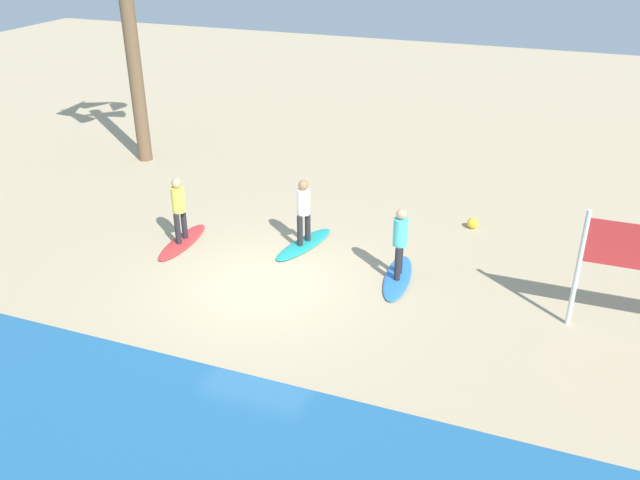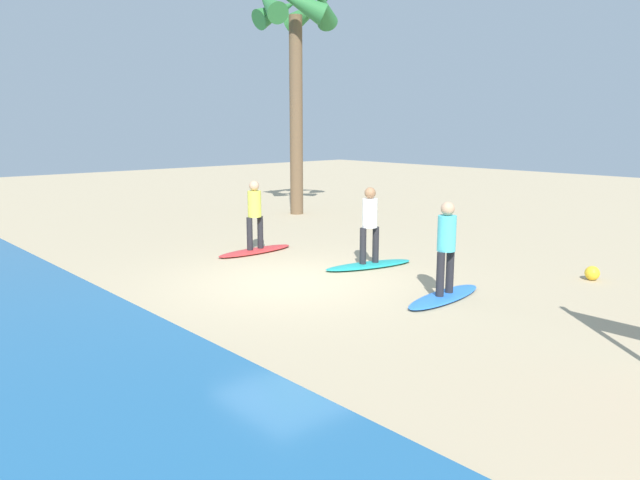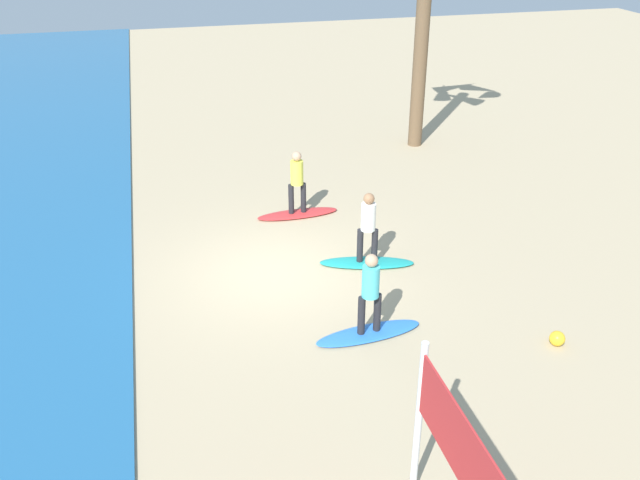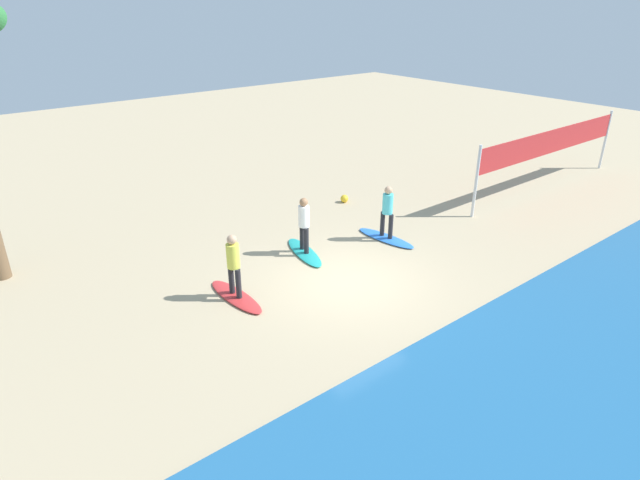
# 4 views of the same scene
# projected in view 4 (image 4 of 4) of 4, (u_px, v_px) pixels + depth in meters

# --- Properties ---
(ground_plane) EXTENTS (60.00, 60.00, 0.00)m
(ground_plane) POSITION_uv_depth(u_px,v_px,m) (348.00, 282.00, 14.12)
(ground_plane) COLOR tan
(surfboard_blue) EXTENTS (0.78, 2.15, 0.09)m
(surfboard_blue) POSITION_uv_depth(u_px,v_px,m) (386.00, 238.00, 16.56)
(surfboard_blue) COLOR blue
(surfboard_blue) RESTS_ON ground
(surfer_blue) EXTENTS (0.32, 0.46, 1.64)m
(surfer_blue) POSITION_uv_depth(u_px,v_px,m) (387.00, 208.00, 16.15)
(surfer_blue) COLOR #232328
(surfer_blue) RESTS_ON surfboard_blue
(surfboard_teal) EXTENTS (1.06, 2.17, 0.09)m
(surfboard_teal) POSITION_uv_depth(u_px,v_px,m) (304.00, 252.00, 15.65)
(surfboard_teal) COLOR teal
(surfboard_teal) RESTS_ON ground
(surfer_teal) EXTENTS (0.32, 0.45, 1.64)m
(surfer_teal) POSITION_uv_depth(u_px,v_px,m) (304.00, 221.00, 15.24)
(surfer_teal) COLOR #232328
(surfer_teal) RESTS_ON surfboard_teal
(surfboard_red) EXTENTS (0.64, 2.12, 0.09)m
(surfboard_red) POSITION_uv_depth(u_px,v_px,m) (236.00, 296.00, 13.35)
(surfboard_red) COLOR red
(surfboard_red) RESTS_ON ground
(surfer_red) EXTENTS (0.32, 0.46, 1.64)m
(surfer_red) POSITION_uv_depth(u_px,v_px,m) (233.00, 261.00, 12.94)
(surfer_red) COLOR #232328
(surfer_red) RESTS_ON surfboard_red
(volleyball_net) EXTENTS (9.10, 0.12, 2.50)m
(volleyball_net) POSITION_uv_depth(u_px,v_px,m) (551.00, 144.00, 20.09)
(volleyball_net) COLOR silver
(volleyball_net) RESTS_ON ground
(beach_ball) EXTENTS (0.29, 0.29, 0.29)m
(beach_ball) POSITION_uv_depth(u_px,v_px,m) (344.00, 199.00, 19.48)
(beach_ball) COLOR yellow
(beach_ball) RESTS_ON ground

